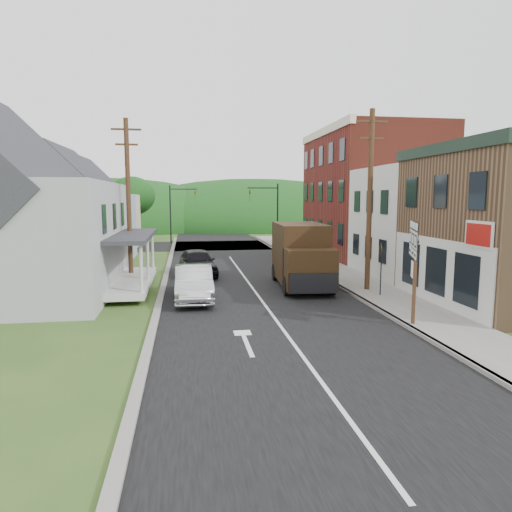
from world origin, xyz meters
name	(u,v)px	position (x,y,z in m)	size (l,w,h in m)	color
ground	(271,313)	(0.00, 0.00, 0.00)	(120.00, 120.00, 0.00)	#2D4719
road	(242,274)	(0.00, 10.00, 0.00)	(9.00, 90.00, 0.02)	black
cross_road	(221,245)	(0.00, 27.00, 0.00)	(60.00, 9.00, 0.02)	black
sidewalk_right	(342,275)	(5.90, 8.00, 0.07)	(2.80, 55.00, 0.15)	slate
curb_right	(321,276)	(4.55, 8.00, 0.07)	(0.20, 55.00, 0.15)	slate
curb_left	(165,280)	(-4.65, 8.00, 0.06)	(0.30, 55.00, 0.12)	slate
storefront_white	(433,222)	(11.30, 7.50, 3.25)	(8.00, 7.00, 6.50)	silver
storefront_red	(371,194)	(11.30, 17.00, 5.00)	(8.00, 12.00, 10.00)	maroon
house_gray	(8,208)	(-12.00, 6.00, 4.23)	(10.20, 12.24, 8.35)	#AEB1B3
house_blue	(81,212)	(-11.00, 17.00, 3.69)	(7.14, 8.16, 7.28)	#8EA9C1
house_cream	(97,209)	(-11.50, 26.00, 3.69)	(7.14, 8.16, 7.28)	beige
utility_pole_right	(370,199)	(5.60, 3.50, 4.66)	(1.60, 0.26, 9.00)	#472D19
utility_pole_left	(129,199)	(-6.50, 8.00, 4.66)	(1.60, 0.26, 9.00)	#472D19
traffic_signal_right	(270,208)	(4.30, 23.50, 3.76)	(2.87, 0.20, 6.00)	black
traffic_signal_left	(177,207)	(-4.30, 30.50, 3.76)	(2.87, 0.20, 6.00)	black
tree_left_d	(132,196)	(-9.00, 32.00, 4.88)	(4.80, 4.80, 6.94)	#382616
forested_ridge	(208,227)	(0.00, 55.00, 0.00)	(90.00, 30.00, 16.00)	#113911
silver_sedan	(194,283)	(-3.09, 2.93, 0.79)	(1.68, 4.81, 1.59)	silver
dark_sedan	(198,262)	(-2.74, 9.68, 0.81)	(1.92, 4.76, 1.62)	black
delivery_van	(301,255)	(2.61, 5.20, 1.70)	(2.81, 6.15, 3.36)	black
route_sign_cluster	(414,257)	(4.75, -2.77, 2.63)	(0.86, 2.06, 3.82)	#472D19
warning_sign	(381,262)	(5.64, 2.03, 1.76)	(0.19, 0.68, 2.51)	black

